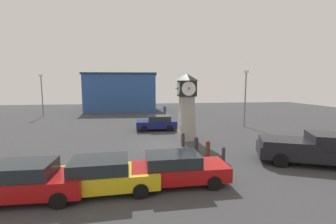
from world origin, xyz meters
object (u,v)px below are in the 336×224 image
(street_lamp_near_road, at_px, (245,95))
(street_lamp_far_side, at_px, (42,92))
(car_navy_sedan, at_px, (30,181))
(car_near_tower, at_px, (106,174))
(bollard_mid_row, at_px, (208,149))
(bollard_end_row, at_px, (183,139))
(pedestrian_near_bench, at_px, (165,110))
(bollard_near_tower, at_px, (224,154))
(car_by_building, at_px, (178,168))
(pickup_truck, at_px, (309,148))
(bollard_far_row, at_px, (196,144))
(car_silver_hatch, at_px, (157,123))
(clock_tower, at_px, (187,106))

(street_lamp_near_road, relative_size, street_lamp_far_side, 1.01)
(street_lamp_near_road, bearing_deg, car_navy_sedan, -139.15)
(car_near_tower, relative_size, street_lamp_near_road, 0.73)
(bollard_mid_row, height_order, bollard_end_row, bollard_mid_row)
(bollard_end_row, height_order, pedestrian_near_bench, pedestrian_near_bench)
(bollard_near_tower, relative_size, car_by_building, 0.20)
(car_by_building, distance_m, street_lamp_near_road, 16.86)
(car_navy_sedan, height_order, pickup_truck, pickup_truck)
(car_by_building, bearing_deg, pickup_truck, 11.32)
(bollard_near_tower, height_order, street_lamp_far_side, street_lamp_far_side)
(bollard_far_row, bearing_deg, bollard_near_tower, -64.74)
(bollard_mid_row, relative_size, pickup_truck, 0.18)
(bollard_mid_row, xyz_separation_m, car_navy_sedan, (-8.80, -4.26, 0.24))
(street_lamp_near_road, xyz_separation_m, street_lamp_far_side, (-25.47, 11.64, -0.03))
(car_silver_hatch, xyz_separation_m, pedestrian_near_bench, (1.91, 9.05, 0.25))
(pickup_truck, distance_m, street_lamp_far_side, 33.33)
(street_lamp_near_road, bearing_deg, car_by_building, -126.67)
(clock_tower, height_order, street_lamp_near_road, street_lamp_near_road)
(clock_tower, xyz_separation_m, car_silver_hatch, (-2.10, 4.43, -2.14))
(car_navy_sedan, distance_m, pickup_truck, 14.44)
(car_navy_sedan, distance_m, street_lamp_near_road, 21.45)
(car_silver_hatch, height_order, street_lamp_far_side, street_lamp_far_side)
(clock_tower, bearing_deg, bollard_end_row, -109.22)
(bollard_near_tower, distance_m, car_navy_sedan, 9.99)
(street_lamp_far_side, bearing_deg, street_lamp_near_road, -24.55)
(bollard_mid_row, distance_m, pedestrian_near_bench, 18.14)
(car_near_tower, height_order, pedestrian_near_bench, pedestrian_near_bench)
(bollard_near_tower, height_order, pedestrian_near_bench, pedestrian_near_bench)
(bollard_mid_row, distance_m, car_by_building, 4.53)
(pedestrian_near_bench, xyz_separation_m, street_lamp_near_road, (7.86, -8.47, 2.56))
(bollard_near_tower, height_order, car_near_tower, car_near_tower)
(car_by_building, height_order, street_lamp_near_road, street_lamp_near_road)
(car_silver_hatch, bearing_deg, car_navy_sedan, -115.34)
(car_navy_sedan, relative_size, car_by_building, 0.94)
(bollard_far_row, height_order, bollard_end_row, bollard_end_row)
(clock_tower, distance_m, car_near_tower, 10.41)
(car_navy_sedan, height_order, street_lamp_far_side, street_lamp_far_side)
(bollard_end_row, distance_m, pickup_truck, 8.08)
(pickup_truck, bearing_deg, bollard_end_row, 144.08)
(bollard_end_row, height_order, pickup_truck, pickup_truck)
(car_navy_sedan, xyz_separation_m, street_lamp_near_road, (16.09, 13.91, 2.79))
(bollard_mid_row, xyz_separation_m, car_by_building, (-2.64, -3.68, 0.21))
(bollard_end_row, distance_m, pedestrian_near_bench, 15.46)
(bollard_far_row, relative_size, bollard_end_row, 0.98)
(car_silver_hatch, distance_m, pedestrian_near_bench, 9.25)
(street_lamp_far_side, bearing_deg, pedestrian_near_bench, -10.19)
(car_silver_hatch, bearing_deg, car_near_tower, -104.57)
(clock_tower, bearing_deg, pedestrian_near_bench, 90.79)
(bollard_far_row, distance_m, car_by_building, 5.41)
(bollard_near_tower, distance_m, car_silver_hatch, 10.58)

